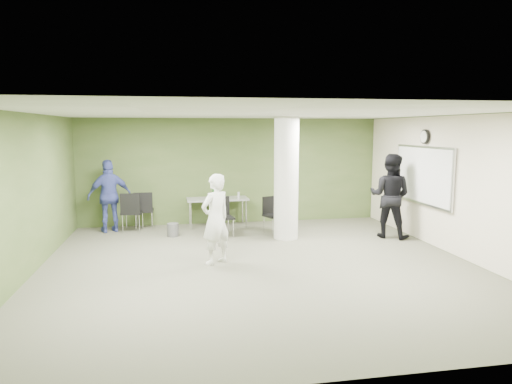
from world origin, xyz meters
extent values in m
plane|color=#4A4B3B|center=(0.00, 0.00, 0.00)|extent=(8.00, 8.00, 0.00)
plane|color=white|center=(0.00, 0.00, 2.80)|extent=(8.00, 8.00, 0.00)
cube|color=#425929|center=(0.00, 4.00, 1.40)|extent=(8.00, 2.80, 0.02)
cube|color=#425929|center=(-4.00, 0.00, 1.40)|extent=(0.02, 8.00, 2.80)
cube|color=beige|center=(4.00, 0.00, 1.40)|extent=(0.02, 8.00, 2.80)
cylinder|color=silver|center=(1.00, 2.00, 1.40)|extent=(0.56, 0.56, 2.80)
cube|color=silver|center=(3.93, 1.20, 1.50)|extent=(0.04, 2.30, 1.30)
cube|color=white|center=(3.91, 1.20, 1.50)|extent=(0.02, 2.20, 1.20)
cylinder|color=black|center=(3.93, 1.20, 2.35)|extent=(0.05, 0.32, 0.32)
cylinder|color=white|center=(3.90, 1.20, 2.35)|extent=(0.02, 0.26, 0.26)
cube|color=gray|center=(-0.44, 3.55, 0.72)|extent=(1.58, 0.72, 0.04)
cylinder|color=silver|center=(-1.14, 3.26, 0.35)|extent=(0.04, 0.04, 0.71)
cylinder|color=silver|center=(0.27, 3.29, 0.35)|extent=(0.04, 0.04, 0.71)
cylinder|color=silver|center=(-1.15, 3.81, 0.35)|extent=(0.04, 0.04, 0.71)
cylinder|color=silver|center=(0.26, 3.84, 0.35)|extent=(0.04, 0.04, 0.71)
cylinder|color=#1B4F1A|center=(-0.53, 3.54, 0.87)|extent=(0.07, 0.07, 0.25)
cylinder|color=#B2B2B7|center=(0.08, 3.33, 0.83)|extent=(0.06, 0.06, 0.18)
cylinder|color=#4C4C4C|center=(-1.59, 2.64, 0.16)|extent=(0.27, 0.27, 0.31)
cube|color=black|center=(-2.56, 3.35, 0.48)|extent=(0.55, 0.55, 0.05)
cube|color=black|center=(-2.59, 3.13, 0.74)|extent=(0.47, 0.10, 0.48)
cylinder|color=silver|center=(-2.34, 3.53, 0.23)|extent=(0.02, 0.02, 0.46)
cylinder|color=silver|center=(-2.74, 3.58, 0.23)|extent=(0.02, 0.02, 0.46)
cylinder|color=silver|center=(-2.39, 3.13, 0.23)|extent=(0.02, 0.02, 0.46)
cylinder|color=silver|center=(-2.79, 3.18, 0.23)|extent=(0.02, 0.02, 0.46)
cube|color=black|center=(-2.30, 3.65, 0.46)|extent=(0.48, 0.48, 0.05)
cube|color=black|center=(-2.30, 3.43, 0.72)|extent=(0.45, 0.05, 0.46)
cylinder|color=silver|center=(-2.11, 3.85, 0.22)|extent=(0.02, 0.02, 0.44)
cylinder|color=silver|center=(-2.50, 3.84, 0.22)|extent=(0.02, 0.02, 0.44)
cylinder|color=silver|center=(-2.11, 3.46, 0.22)|extent=(0.02, 0.02, 0.44)
cylinder|color=silver|center=(-2.50, 3.45, 0.22)|extent=(0.02, 0.02, 0.44)
cube|color=black|center=(-0.41, 2.43, 0.45)|extent=(0.54, 0.54, 0.05)
cube|color=black|center=(-0.45, 2.63, 0.70)|extent=(0.44, 0.12, 0.45)
cylinder|color=silver|center=(-0.56, 2.20, 0.21)|extent=(0.02, 0.02, 0.43)
cylinder|color=silver|center=(-0.19, 2.28, 0.21)|extent=(0.02, 0.02, 0.43)
cylinder|color=silver|center=(-0.64, 2.58, 0.21)|extent=(0.02, 0.02, 0.43)
cylinder|color=silver|center=(-0.26, 2.65, 0.21)|extent=(0.02, 0.02, 0.43)
cube|color=black|center=(0.85, 2.57, 0.43)|extent=(0.57, 0.57, 0.05)
cube|color=black|center=(0.78, 2.76, 0.67)|extent=(0.40, 0.19, 0.43)
cylinder|color=silver|center=(0.75, 2.34, 0.20)|extent=(0.02, 0.02, 0.41)
cylinder|color=silver|center=(1.08, 2.47, 0.20)|extent=(0.02, 0.02, 0.41)
cylinder|color=silver|center=(0.62, 2.67, 0.20)|extent=(0.02, 0.02, 0.41)
cylinder|color=silver|center=(0.95, 2.80, 0.20)|extent=(0.02, 0.02, 0.41)
imported|color=white|center=(-0.78, 0.28, 0.85)|extent=(0.74, 0.69, 1.70)
imported|color=black|center=(3.40, 1.67, 0.98)|extent=(1.21, 1.17, 1.96)
imported|color=#3E499A|center=(-3.09, 3.40, 0.89)|extent=(1.13, 0.76, 1.78)
camera|label=1|loc=(-1.51, -8.08, 2.53)|focal=32.00mm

